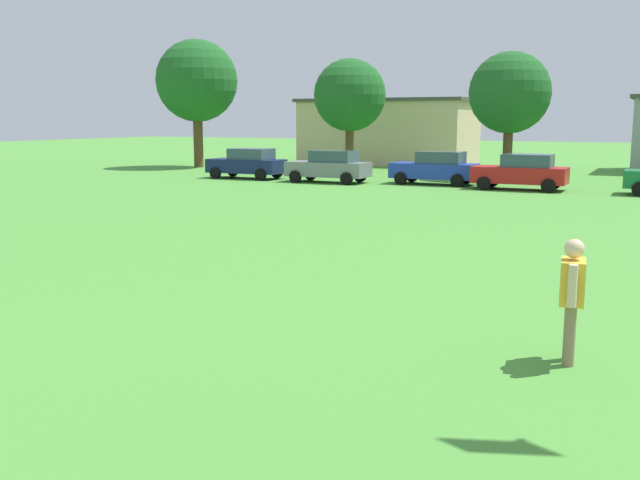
# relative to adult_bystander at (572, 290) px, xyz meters

# --- Properties ---
(ground_plane) EXTENTS (160.00, 160.00, 0.00)m
(ground_plane) POSITION_rel_adult_bystander_xyz_m (-7.99, 20.79, -1.02)
(ground_plane) COLOR #4C9338
(adult_bystander) EXTENTS (0.38, 0.82, 1.72)m
(adult_bystander) POSITION_rel_adult_bystander_xyz_m (0.00, 0.00, 0.00)
(adult_bystander) COLOR #8C7259
(adult_bystander) RESTS_ON ground
(parked_car_navy_0) EXTENTS (4.30, 2.02, 1.68)m
(parked_car_navy_0) POSITION_rel_adult_bystander_xyz_m (-20.24, 24.74, -0.17)
(parked_car_navy_0) COLOR #141E4C
(parked_car_navy_0) RESTS_ON ground
(parked_car_gray_1) EXTENTS (4.30, 2.02, 1.68)m
(parked_car_gray_1) POSITION_rel_adult_bystander_xyz_m (-15.02, 24.41, -0.17)
(parked_car_gray_1) COLOR slate
(parked_car_gray_1) RESTS_ON ground
(parked_car_blue_2) EXTENTS (4.30, 2.02, 1.68)m
(parked_car_blue_2) POSITION_rel_adult_bystander_xyz_m (-9.66, 25.70, -0.17)
(parked_car_blue_2) COLOR #1E38AD
(parked_car_blue_2) RESTS_ON ground
(parked_car_red_3) EXTENTS (4.30, 2.02, 1.68)m
(parked_car_red_3) POSITION_rel_adult_bystander_xyz_m (-5.20, 24.72, -0.17)
(parked_car_red_3) COLOR red
(parked_car_red_3) RESTS_ON ground
(tree_far_left) EXTENTS (5.54, 5.54, 8.63)m
(tree_far_left) POSITION_rel_adult_bystander_xyz_m (-28.36, 31.59, 4.80)
(tree_far_left) COLOR brown
(tree_far_left) RESTS_ON ground
(tree_left) EXTENTS (4.51, 4.51, 7.02)m
(tree_left) POSITION_rel_adult_bystander_xyz_m (-17.27, 32.21, 3.72)
(tree_left) COLOR brown
(tree_left) RESTS_ON ground
(tree_right) EXTENTS (4.47, 4.47, 6.96)m
(tree_right) POSITION_rel_adult_bystander_xyz_m (-7.15, 30.97, 3.68)
(tree_right) COLOR brown
(tree_right) RESTS_ON ground
(house_left) EXTENTS (12.51, 6.88, 4.75)m
(house_left) POSITION_rel_adult_bystander_xyz_m (-17.83, 40.82, 1.36)
(house_left) COLOR beige
(house_left) RESTS_ON ground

